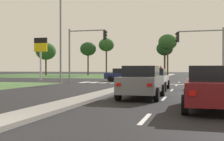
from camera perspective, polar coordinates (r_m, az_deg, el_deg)
The scene contains 31 objects.
ground_plane at distance 35.36m, azimuth 7.47°, elevation -2.05°, with size 200.00×200.00×0.00m, color black.
grass_verge_far_left at distance 66.79m, azimuth -11.70°, elevation -0.93°, with size 35.00×35.00×0.01m, color #385B2D.
median_island_near at distance 16.76m, azimuth -1.44°, elevation -4.44°, with size 1.20×22.00×0.14m, color gray.
median_island_far at distance 60.21m, azimuth 10.71°, elevation -1.00°, with size 1.20×36.00×0.14m, color gray.
lane_dash_near at distance 8.67m, azimuth 6.49°, elevation -9.35°, with size 0.14×2.00×0.01m, color silver.
lane_dash_second at distance 14.58m, azimuth 10.11°, elevation -5.42°, with size 0.14×2.00×0.01m, color silver.
lane_dash_third at distance 20.54m, azimuth 11.63°, elevation -3.75°, with size 0.14×2.00×0.01m, color silver.
lane_dash_fourth at distance 26.52m, azimuth 12.46°, elevation -2.83°, with size 0.14×2.00×0.01m, color silver.
lane_dash_fifth at distance 32.51m, azimuth 12.98°, elevation -2.25°, with size 0.14×2.00×0.01m, color silver.
stop_bar_near at distance 28.05m, azimuth 13.23°, elevation -2.66°, with size 6.40×0.50×0.01m, color silver.
crosswalk_bar_near at distance 31.87m, azimuth -5.32°, elevation -2.30°, with size 0.70×2.80×0.01m, color silver.
crosswalk_bar_second at distance 31.48m, azimuth -3.36°, elevation -2.33°, with size 0.70×2.80×0.01m, color silver.
crosswalk_bar_third at distance 31.14m, azimuth -1.35°, elevation -2.36°, with size 0.70×2.80×0.01m, color silver.
crosswalk_bar_fourth at distance 30.83m, azimuth 0.70°, elevation -2.38°, with size 0.70×2.80×0.01m, color silver.
crosswalk_bar_fifth at distance 30.56m, azimuth 2.79°, elevation -2.41°, with size 0.70×2.80×0.01m, color silver.
car_red_near at distance 54.29m, azimuth 7.67°, elevation -0.41°, with size 2.07×4.57×1.50m.
car_maroon_second at distance 11.04m, azimuth 19.08°, elevation -3.12°, with size 2.08×4.61×1.57m.
car_navy_third at distance 33.48m, azimuth 2.24°, elevation -0.86°, with size 4.26×1.97×1.51m.
car_grey_fourth at distance 14.58m, azimuth 5.85°, elevation -2.21°, with size 1.98×4.29×1.61m.
car_white_fifth at distance 20.54m, azimuth 8.06°, elevation -1.63°, with size 2.03×4.40×1.49m.
car_teal_seventh at distance 65.03m, azimuth 9.12°, elevation -0.24°, with size 2.00×4.21×1.61m.
traffic_signal_near_left at distance 30.52m, azimuth -5.72°, elevation 4.86°, with size 4.24×0.32×5.67m.
traffic_signal_near_right at distance 28.50m, azimuth 17.64°, elevation 4.66°, with size 4.42×0.32×5.25m.
street_lamp_second at distance 32.13m, azimuth -9.94°, elevation 7.36°, with size 0.76×2.06×9.73m.
pedestrian_at_median at distance 49.20m, azimuth 9.51°, elevation 0.12°, with size 0.34×0.34×1.89m.
fuel_price_totem at distance 39.20m, azimuth -13.76°, elevation 4.06°, with size 1.80×0.24×5.51m.
treeline_near at distance 68.19m, azimuth -12.78°, elevation 3.66°, with size 4.57×4.57×7.40m.
treeline_second at distance 65.63m, azimuth -4.69°, elevation 4.18°, with size 3.57×3.57×7.44m.
treeline_third at distance 67.39m, azimuth -1.11°, elevation 4.96°, with size 3.53×3.53×8.47m.
treeline_fourth at distance 62.46m, azimuth 10.25°, elevation 4.19°, with size 3.47×3.47×7.21m.
treeline_fifth at distance 61.50m, azimuth 10.81°, elevation 5.43°, with size 3.81×3.81×8.61m.
Camera 1 is at (4.81, -5.00, 1.46)m, focal length 46.83 mm.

